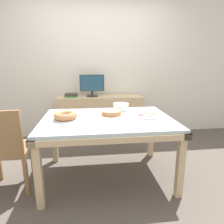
% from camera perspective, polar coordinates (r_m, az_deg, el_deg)
% --- Properties ---
extents(ground_plane, '(12.00, 12.00, 0.00)m').
position_cam_1_polar(ground_plane, '(2.63, -1.27, -17.73)').
color(ground_plane, '#564C44').
extents(wall_back, '(8.00, 0.10, 2.60)m').
position_cam_1_polar(wall_back, '(3.81, -3.86, 12.81)').
color(wall_back, silver).
rests_on(wall_back, ground).
extents(dining_table, '(1.53, 1.08, 0.75)m').
position_cam_1_polar(dining_table, '(2.34, -1.36, -3.75)').
color(dining_table, silver).
rests_on(dining_table, ground).
extents(chair, '(0.45, 0.45, 0.94)m').
position_cam_1_polar(chair, '(2.38, -27.99, -8.86)').
color(chair, olive).
rests_on(chair, ground).
extents(sideboard, '(1.50, 0.44, 0.79)m').
position_cam_1_polar(sideboard, '(3.65, -3.35, -1.62)').
color(sideboard, '#D1B284').
rests_on(sideboard, ground).
extents(computer_monitor, '(0.42, 0.20, 0.38)m').
position_cam_1_polar(computer_monitor, '(3.53, -5.72, 7.50)').
color(computer_monitor, '#262628').
rests_on(computer_monitor, sideboard).
extents(book_stack, '(0.22, 0.20, 0.06)m').
position_cam_1_polar(book_stack, '(3.56, -11.58, 4.76)').
color(book_stack, '#2D6638').
rests_on(book_stack, sideboard).
extents(cake_chocolate_round, '(0.32, 0.32, 0.07)m').
position_cam_1_polar(cake_chocolate_round, '(2.40, -0.13, -0.44)').
color(cake_chocolate_round, white).
rests_on(cake_chocolate_round, dining_table).
extents(cake_golden_bundt, '(0.28, 0.28, 0.09)m').
position_cam_1_polar(cake_golden_bundt, '(2.30, -13.12, -1.15)').
color(cake_golden_bundt, white).
rests_on(cake_golden_bundt, dining_table).
extents(pastry_platter, '(0.37, 0.37, 0.04)m').
position_cam_1_polar(pastry_platter, '(2.45, 10.12, -0.78)').
color(pastry_platter, white).
rests_on(pastry_platter, dining_table).
extents(plate_stack, '(0.21, 0.21, 0.09)m').
position_cam_1_polar(plate_stack, '(2.69, 2.54, 1.51)').
color(plate_stack, white).
rests_on(plate_stack, dining_table).
extents(tealight_near_front, '(0.04, 0.04, 0.04)m').
position_cam_1_polar(tealight_near_front, '(2.62, -3.16, 0.34)').
color(tealight_near_front, silver).
rests_on(tealight_near_front, dining_table).
extents(tealight_right_edge, '(0.04, 0.04, 0.04)m').
position_cam_1_polar(tealight_right_edge, '(2.70, -14.19, 0.36)').
color(tealight_right_edge, silver).
rests_on(tealight_right_edge, dining_table).
extents(tealight_centre, '(0.04, 0.04, 0.04)m').
position_cam_1_polar(tealight_centre, '(2.20, -2.24, -2.31)').
color(tealight_centre, silver).
rests_on(tealight_centre, dining_table).
extents(tealight_near_cakes, '(0.04, 0.04, 0.04)m').
position_cam_1_polar(tealight_near_cakes, '(2.77, -14.18, 0.71)').
color(tealight_near_cakes, silver).
rests_on(tealight_near_cakes, dining_table).
extents(tealight_left_edge, '(0.04, 0.04, 0.04)m').
position_cam_1_polar(tealight_left_edge, '(2.60, -12.12, -0.06)').
color(tealight_left_edge, silver).
rests_on(tealight_left_edge, dining_table).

